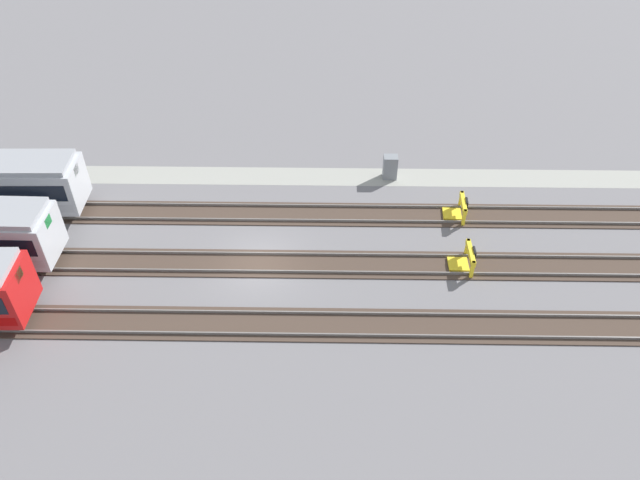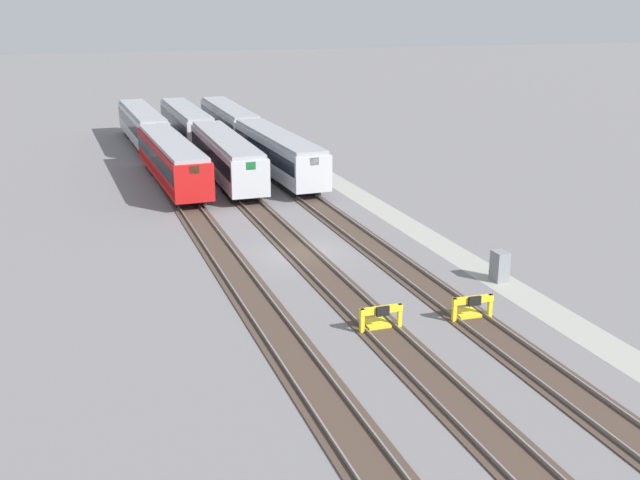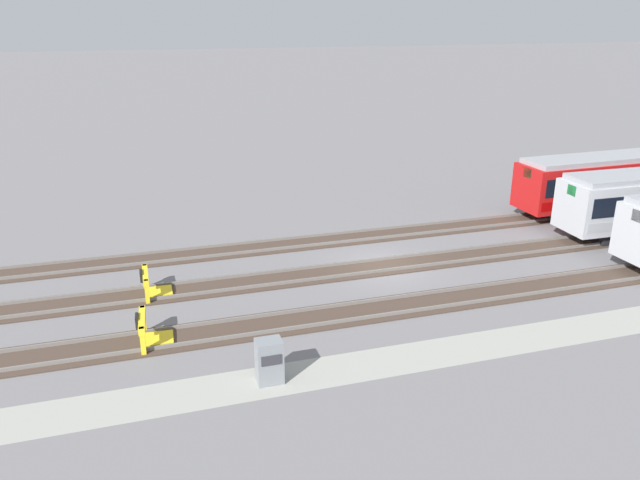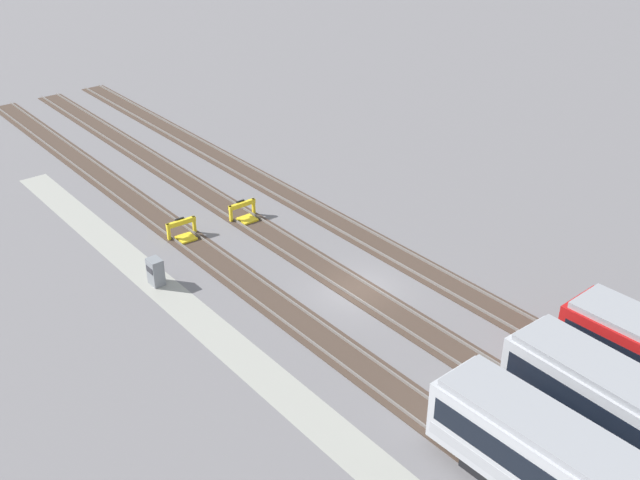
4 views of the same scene
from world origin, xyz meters
name	(u,v)px [view 2 (image 2 of 4)]	position (x,y,z in m)	size (l,w,h in m)	color
ground_plane	(301,253)	(0.00, 0.00, 0.00)	(400.00, 400.00, 0.00)	slate
service_walkway	(430,239)	(0.00, -8.41, 0.00)	(54.00, 2.00, 0.01)	#9E9E93
rail_track_nearest	(371,245)	(0.00, -4.43, 0.04)	(90.00, 2.24, 0.21)	#47382D
rail_track_near_inner	(301,252)	(0.00, 0.00, 0.04)	(90.00, 2.24, 0.21)	#47382D
rail_track_middle	(226,260)	(0.00, 4.43, 0.04)	(90.00, 2.24, 0.21)	#47382D
subway_car_front_row_leftmost	(172,160)	(19.82, 4.40, 2.04)	(18.06, 3.27, 3.70)	#B71414
subway_car_front_row_left_inner	(142,125)	(38.99, 4.48, 2.04)	(18.05, 3.20, 3.70)	#B7BABF
subway_car_front_row_centre	(229,122)	(38.43, -4.46, 2.04)	(18.04, 3.07, 3.70)	#B7BABF
subway_car_front_row_right_inner	(278,153)	(19.82, -4.38, 2.04)	(18.05, 3.16, 3.70)	#B7BABF
subway_car_front_row_rightmost	(186,123)	(38.80, 0.00, 2.04)	(18.00, 2.85, 3.70)	#B7BABF
subway_car_back_row_leftmost	(226,156)	(19.82, -0.01, 2.04)	(18.05, 3.19, 3.70)	#B7BABF
bumper_stop_nearest_track	(470,308)	(-11.60, -4.44, 0.51)	(1.38, 2.01, 1.22)	yellow
bumper_stop_near_inner_track	(379,318)	(-11.30, 0.00, 0.51)	(1.35, 2.00, 1.22)	yellow
electrical_cabinet	(500,266)	(-7.78, -8.43, 0.80)	(0.90, 0.73, 1.60)	gray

